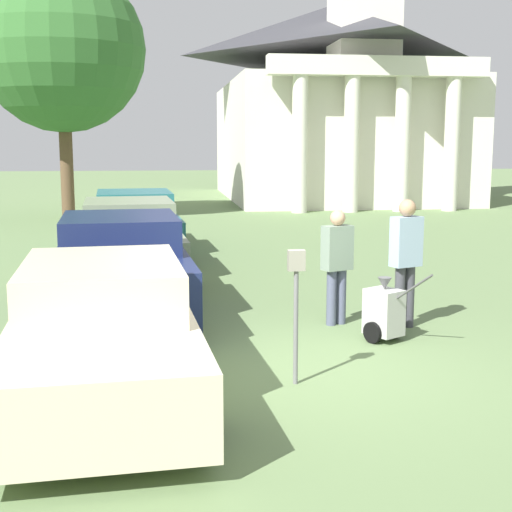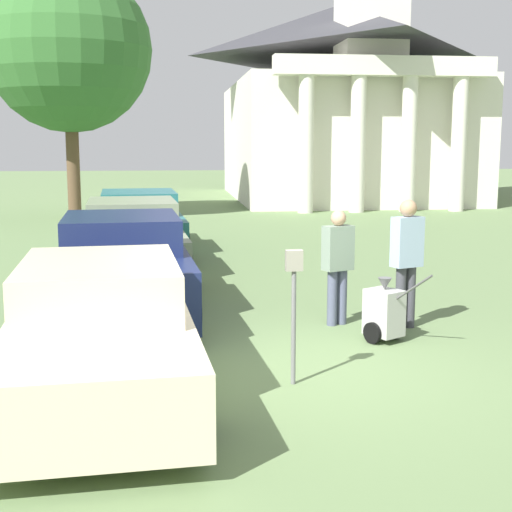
# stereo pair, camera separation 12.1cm
# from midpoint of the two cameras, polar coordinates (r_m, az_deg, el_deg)

# --- Properties ---
(ground_plane) EXTENTS (120.00, 120.00, 0.00)m
(ground_plane) POSITION_cam_midpoint_polar(r_m,az_deg,el_deg) (8.24, 3.51, -9.11)
(ground_plane) COLOR #607A4C
(parked_car_cream) EXTENTS (2.16, 5.17, 1.38)m
(parked_car_cream) POSITION_cam_midpoint_polar(r_m,az_deg,el_deg) (7.71, -12.54, -5.60)
(parked_car_cream) COLOR beige
(parked_car_cream) RESTS_ON ground_plane
(parked_car_navy) EXTENTS (2.28, 4.96, 1.50)m
(parked_car_navy) POSITION_cam_midpoint_polar(r_m,az_deg,el_deg) (11.07, -11.07, -0.85)
(parked_car_navy) COLOR #19234C
(parked_car_navy) RESTS_ON ground_plane
(parked_car_sage) EXTENTS (2.26, 5.08, 1.48)m
(parked_car_sage) POSITION_cam_midpoint_polar(r_m,az_deg,el_deg) (14.11, -10.36, 1.28)
(parked_car_sage) COLOR gray
(parked_car_sage) RESTS_ON ground_plane
(parked_car_teal) EXTENTS (2.32, 5.27, 1.45)m
(parked_car_teal) POSITION_cam_midpoint_polar(r_m,az_deg,el_deg) (17.15, -9.89, 2.62)
(parked_car_teal) COLOR #23666B
(parked_car_teal) RESTS_ON ground_plane
(parking_meter) EXTENTS (0.18, 0.09, 1.46)m
(parking_meter) POSITION_cam_midpoint_polar(r_m,az_deg,el_deg) (7.53, 2.77, -2.89)
(parking_meter) COLOR slate
(parking_meter) RESTS_ON ground_plane
(person_worker) EXTENTS (0.47, 0.36, 1.63)m
(person_worker) POSITION_cam_midpoint_polar(r_m,az_deg,el_deg) (10.10, 6.16, -0.35)
(person_worker) COLOR #515670
(person_worker) RESTS_ON ground_plane
(person_supervisor) EXTENTS (0.47, 0.35, 1.80)m
(person_supervisor) POSITION_cam_midpoint_polar(r_m,az_deg,el_deg) (10.05, 11.56, 0.09)
(person_supervisor) COLOR #3F3F47
(person_supervisor) RESTS_ON ground_plane
(equipment_cart) EXTENTS (0.67, 0.95, 1.00)m
(equipment_cart) POSITION_cam_midpoint_polar(r_m,az_deg,el_deg) (9.45, 9.84, -4.42)
(equipment_cart) COLOR #B2B2AD
(equipment_cart) RESTS_ON ground_plane
(church) EXTENTS (9.90, 14.06, 22.41)m
(church) POSITION_cam_midpoint_polar(r_m,az_deg,el_deg) (33.52, 6.26, 13.39)
(church) COLOR silver
(church) RESTS_ON ground_plane
(shade_tree) EXTENTS (5.52, 5.52, 8.41)m
(shade_tree) POSITION_cam_midpoint_polar(r_m,az_deg,el_deg) (25.42, -15.41, 15.67)
(shade_tree) COLOR brown
(shade_tree) RESTS_ON ground_plane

